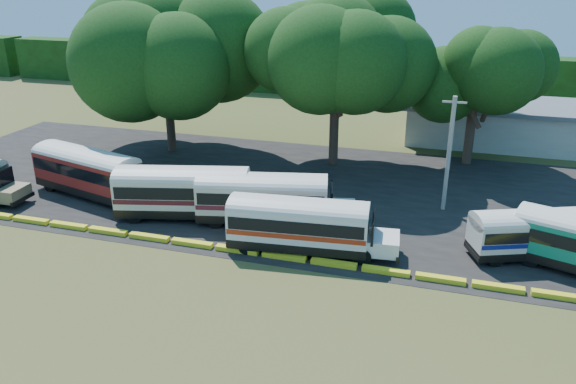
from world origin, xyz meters
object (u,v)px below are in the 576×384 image
(bus_white_red, at_px, (302,222))
(bus_cream_west, at_px, (186,189))
(tree_west, at_px, (164,39))
(bus_red, at_px, (89,169))

(bus_white_red, bearing_deg, bus_cream_west, 158.22)
(bus_white_red, bearing_deg, tree_west, 131.10)
(bus_red, xyz_separation_m, bus_white_red, (17.65, -4.11, -0.18))
(bus_cream_west, height_order, bus_white_red, bus_cream_west)
(bus_cream_west, height_order, tree_west, tree_west)
(tree_west, bearing_deg, bus_white_red, -43.21)
(bus_red, bearing_deg, bus_cream_west, 4.79)
(bus_cream_west, xyz_separation_m, tree_west, (-8.32, 13.60, 8.21))
(tree_west, bearing_deg, bus_red, -92.07)
(bus_cream_west, relative_size, tree_west, 0.75)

